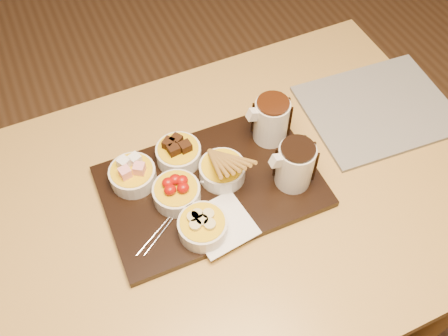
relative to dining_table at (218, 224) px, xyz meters
name	(u,v)px	position (x,y,z in m)	size (l,w,h in m)	color
ground	(220,319)	(0.00, 0.00, -0.65)	(5.00, 5.00, 0.00)	brown
dining_table	(218,224)	(0.00, 0.00, 0.00)	(1.20, 0.80, 0.75)	#BE9446
serving_board	(211,186)	(0.00, 0.03, 0.11)	(0.46, 0.30, 0.02)	black
napkin	(221,224)	(-0.02, -0.06, 0.12)	(0.12, 0.12, 0.00)	white
bowl_marshmallows	(133,176)	(-0.15, 0.11, 0.14)	(0.10, 0.10, 0.04)	silver
bowl_cake	(179,154)	(-0.04, 0.13, 0.14)	(0.10, 0.10, 0.04)	silver
bowl_strawberries	(177,194)	(-0.08, 0.03, 0.14)	(0.10, 0.10, 0.04)	silver
bowl_biscotti	(222,171)	(0.03, 0.04, 0.14)	(0.10, 0.10, 0.04)	silver
bowl_bananas	(203,227)	(-0.06, -0.06, 0.14)	(0.10, 0.10, 0.04)	silver
pitcher_dark_chocolate	(295,165)	(0.17, -0.03, 0.17)	(0.08, 0.08, 0.11)	silver
pitcher_milk_chocolate	(271,121)	(0.18, 0.10, 0.17)	(0.08, 0.08, 0.11)	silver
fondue_skewers	(177,208)	(-0.09, 0.01, 0.12)	(0.26, 0.03, 0.01)	silver
newspaper	(378,109)	(0.47, 0.08, 0.10)	(0.35, 0.28, 0.01)	beige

